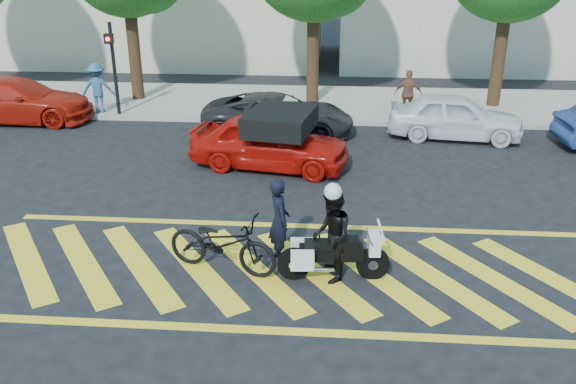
# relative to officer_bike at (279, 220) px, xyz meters

# --- Properties ---
(ground) EXTENTS (90.00, 90.00, 0.00)m
(ground) POSITION_rel_officer_bike_xyz_m (0.16, -0.42, -0.83)
(ground) COLOR black
(ground) RESTS_ON ground
(sidewalk) EXTENTS (60.00, 5.00, 0.15)m
(sidewalk) POSITION_rel_officer_bike_xyz_m (0.16, 11.58, -0.75)
(sidewalk) COLOR #9E998E
(sidewalk) RESTS_ON ground
(crosswalk) EXTENTS (12.33, 4.00, 0.01)m
(crosswalk) POSITION_rel_officer_bike_xyz_m (0.12, -0.42, -0.83)
(crosswalk) COLOR yellow
(crosswalk) RESTS_ON ground
(signal_pole) EXTENTS (0.28, 0.43, 3.20)m
(signal_pole) POSITION_rel_officer_bike_xyz_m (-6.34, 9.32, 1.09)
(signal_pole) COLOR black
(signal_pole) RESTS_ON ground
(officer_bike) EXTENTS (0.57, 0.70, 1.66)m
(officer_bike) POSITION_rel_officer_bike_xyz_m (0.00, 0.00, 0.00)
(officer_bike) COLOR black
(officer_bike) RESTS_ON ground
(bicycle) EXTENTS (2.26, 1.30, 1.12)m
(bicycle) POSITION_rel_officer_bike_xyz_m (-1.02, -0.49, -0.27)
(bicycle) COLOR black
(bicycle) RESTS_ON ground
(police_motorcycle) EXTENTS (2.04, 0.67, 0.90)m
(police_motorcycle) POSITION_rel_officer_bike_xyz_m (1.00, -0.64, -0.34)
(police_motorcycle) COLOR black
(police_motorcycle) RESTS_ON ground
(officer_moto) EXTENTS (0.72, 0.89, 1.72)m
(officer_moto) POSITION_rel_officer_bike_xyz_m (0.99, -0.63, 0.03)
(officer_moto) COLOR black
(officer_moto) RESTS_ON ground
(red_convertible) EXTENTS (4.45, 2.42, 1.43)m
(red_convertible) POSITION_rel_officer_bike_xyz_m (-0.71, 5.02, -0.11)
(red_convertible) COLOR #B60F08
(red_convertible) RESTS_ON ground
(parked_left) EXTENTS (4.96, 2.10, 1.43)m
(parked_left) POSITION_rel_officer_bike_xyz_m (-9.55, 8.78, -0.12)
(parked_left) COLOR #AC180A
(parked_left) RESTS_ON ground
(parked_mid_left) EXTENTS (4.69, 2.24, 1.29)m
(parked_mid_left) POSITION_rel_officer_bike_xyz_m (-0.74, 7.86, -0.18)
(parked_mid_left) COLOR black
(parked_mid_left) RESTS_ON ground
(parked_mid_right) EXTENTS (4.19, 2.07, 1.37)m
(parked_mid_right) POSITION_rel_officer_bike_xyz_m (4.66, 8.00, -0.14)
(parked_mid_right) COLOR white
(parked_mid_right) RESTS_ON ground
(pedestrian_left) EXTENTS (1.19, 0.83, 1.68)m
(pedestrian_left) POSITION_rel_officer_bike_xyz_m (-7.07, 9.58, 0.16)
(pedestrian_left) COLOR #2E5C7F
(pedestrian_left) RESTS_ON sidewalk
(pedestrian_right) EXTENTS (0.98, 0.56, 1.57)m
(pedestrian_right) POSITION_rel_officer_bike_xyz_m (3.41, 9.74, 0.11)
(pedestrian_right) COLOR brown
(pedestrian_right) RESTS_ON sidewalk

